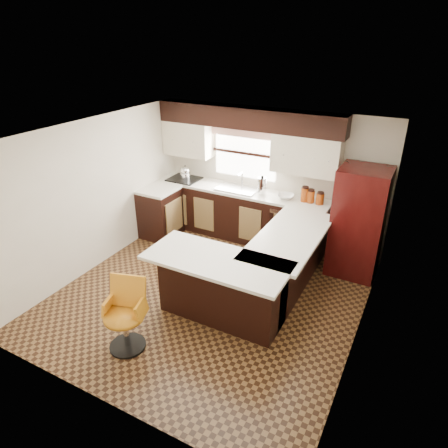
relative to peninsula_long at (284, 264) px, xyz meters
The scene contains 30 objects.
floor 1.18m from the peninsula_long, 145.22° to the right, with size 4.40×4.40×0.00m, color #49301A.
ceiling 2.24m from the peninsula_long, 145.22° to the right, with size 4.40×4.40×0.00m, color silver.
wall_back 1.96m from the peninsula_long, 119.74° to the left, with size 4.40×4.40×0.00m, color beige.
wall_front 3.06m from the peninsula_long, 107.67° to the right, with size 4.40×4.40×0.00m, color beige.
wall_left 3.15m from the peninsula_long, 168.23° to the right, with size 4.40×4.40×0.00m, color beige.
wall_right 1.55m from the peninsula_long, 27.51° to the right, with size 4.40×4.40×0.00m, color beige.
base_cab_back 1.86m from the peninsula_long, 136.64° to the left, with size 3.30×0.60×0.90m, color black.
base_cab_left 2.77m from the peninsula_long, 166.97° to the left, with size 0.60×0.70×0.90m, color black.
counter_back 1.92m from the peninsula_long, 136.64° to the left, with size 3.30×0.60×0.04m, color silver.
counter_left 2.81m from the peninsula_long, 166.97° to the left, with size 0.60×0.70×0.04m, color silver.
soffit 2.60m from the peninsula_long, 132.88° to the left, with size 3.40×0.35×0.36m, color black.
upper_cab_left 3.15m from the peninsula_long, 150.95° to the left, with size 0.94×0.35×0.64m, color beige.
upper_cab_right 1.90m from the peninsula_long, 98.93° to the left, with size 1.14×0.35×0.64m, color beige.
window_pane 2.36m from the peninsula_long, 132.00° to the left, with size 1.20×0.02×0.90m, color white.
valance 2.54m from the peninsula_long, 132.74° to the left, with size 1.30×0.06×0.18m, color #D19B93.
sink 1.95m from the peninsula_long, 138.13° to the left, with size 0.75×0.45×0.03m, color #B2B2B7.
dishwasher 1.05m from the peninsula_long, 109.47° to the left, with size 0.58×0.03×0.78m, color black.
cooktop 2.89m from the peninsula_long, 153.80° to the left, with size 0.58×0.50×0.03m, color black.
peninsula_long is the anchor object (origin of this frame).
peninsula_return 1.11m from the peninsula_long, 118.30° to the right, with size 1.65×0.60×0.90m, color black.
counter_pen_long 0.48m from the peninsula_long, ahead, with size 0.84×1.95×0.04m, color silver.
counter_pen_return 1.29m from the peninsula_long, 117.10° to the right, with size 1.89×0.84×0.04m, color silver.
refrigerator 1.38m from the peninsula_long, 52.30° to the left, with size 0.75×0.72×1.75m, color #370909.
bar_chair 2.43m from the peninsula_long, 121.64° to the right, with size 0.49×0.49×0.92m, color orange, non-canonical shape.
kettle 2.89m from the peninsula_long, 153.50° to the left, with size 0.20×0.20×0.27m, color silver, non-canonical shape.
percolator 1.70m from the peninsula_long, 126.06° to the left, with size 0.15×0.15×0.30m, color silver.
mixing_bowl 1.46m from the peninsula_long, 110.60° to the left, with size 0.28×0.28×0.07m, color white.
canister_large 1.44m from the peninsula_long, 96.76° to the left, with size 0.13×0.13×0.24m, color #8F380C.
canister_med 1.43m from the peninsula_long, 92.19° to the left, with size 0.13×0.13×0.20m, color #8F380C.
canister_small 1.43m from the peninsula_long, 85.08° to the left, with size 0.13×0.13×0.19m, color #8F380C.
Camera 1 is at (2.48, -4.25, 3.57)m, focal length 32.00 mm.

